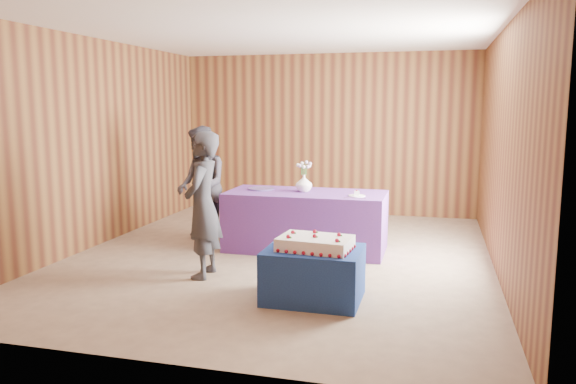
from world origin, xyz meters
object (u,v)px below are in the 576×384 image
(cake_table, at_px, (314,274))
(serving_table, at_px, (306,221))
(sheet_cake, at_px, (315,243))
(guest_right, at_px, (201,185))
(vase, at_px, (304,183))
(guest_left, at_px, (203,205))

(cake_table, relative_size, serving_table, 0.45)
(serving_table, relative_size, sheet_cake, 2.71)
(sheet_cake, bearing_deg, cake_table, 132.96)
(serving_table, xyz_separation_m, guest_right, (-1.42, -0.02, 0.41))
(cake_table, distance_m, vase, 2.01)
(serving_table, distance_m, guest_left, 1.66)
(serving_table, bearing_deg, sheet_cake, -74.41)
(serving_table, height_order, guest_left, guest_left)
(serving_table, bearing_deg, guest_right, -179.07)
(sheet_cake, bearing_deg, serving_table, 111.14)
(vase, bearing_deg, guest_left, -118.97)
(cake_table, bearing_deg, guest_right, 137.19)
(cake_table, xyz_separation_m, serving_table, (-0.49, 1.81, 0.12))
(cake_table, xyz_separation_m, sheet_cake, (0.02, -0.03, 0.31))
(guest_right, bearing_deg, cake_table, 8.36)
(cake_table, relative_size, guest_left, 0.57)
(guest_right, bearing_deg, sheet_cake, 8.24)
(sheet_cake, xyz_separation_m, guest_left, (-1.32, 0.46, 0.22))
(vase, bearing_deg, guest_right, -178.01)
(cake_table, distance_m, guest_left, 1.47)
(cake_table, distance_m, guest_right, 2.67)
(serving_table, relative_size, vase, 9.23)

